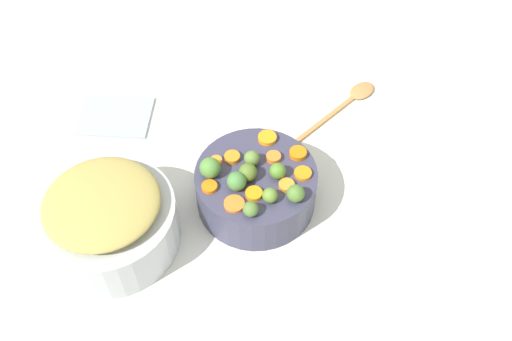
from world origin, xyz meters
name	(u,v)px	position (x,y,z in m)	size (l,w,h in m)	color
tabletop	(251,196)	(0.00, 0.00, 0.01)	(2.40, 2.40, 0.02)	silver
serving_bowl_carrots	(256,188)	(-0.02, 0.01, 0.07)	(0.25, 0.25, 0.09)	#393850
metal_pot	(109,225)	(0.20, 0.22, 0.07)	(0.27, 0.27, 0.11)	#B1B5BB
stuffing_mound	(101,203)	(0.20, 0.22, 0.15)	(0.22, 0.22, 0.04)	tan
carrot_slice_0	(287,185)	(-0.09, 0.02, 0.12)	(0.03, 0.03, 0.01)	orange
carrot_slice_1	(303,173)	(-0.10, -0.03, 0.12)	(0.03, 0.03, 0.01)	orange
carrot_slice_2	(210,187)	(0.05, 0.09, 0.12)	(0.03, 0.03, 0.01)	orange
carrot_slice_3	(254,194)	(-0.04, 0.06, 0.12)	(0.03, 0.03, 0.01)	orange
carrot_slice_4	(267,138)	(0.00, -0.08, 0.12)	(0.04, 0.04, 0.01)	orange
carrot_slice_5	(216,161)	(0.07, 0.02, 0.12)	(0.02, 0.02, 0.01)	orange
carrot_slice_6	(234,204)	(-0.02, 0.10, 0.12)	(0.04, 0.04, 0.01)	orange
carrot_slice_7	(233,156)	(0.04, 0.00, 0.12)	(0.03, 0.03, 0.01)	orange
carrot_slice_8	(298,153)	(-0.07, -0.07, 0.12)	(0.04, 0.04, 0.01)	orange
carrot_slice_9	(274,157)	(-0.03, -0.04, 0.12)	(0.03, 0.03, 0.01)	orange
brussels_sprout_0	(278,170)	(-0.06, 0.00, 0.13)	(0.03, 0.03, 0.03)	#4F7E2B
brussels_sprout_1	(238,182)	(0.00, 0.06, 0.13)	(0.04, 0.04, 0.04)	#457A3A
brussels_sprout_2	(251,209)	(-0.05, 0.10, 0.13)	(0.03, 0.03, 0.03)	#507132
brussels_sprout_3	(210,168)	(0.06, 0.05, 0.13)	(0.04, 0.04, 0.04)	#4D8136
brussels_sprout_4	(296,193)	(-0.11, 0.04, 0.13)	(0.03, 0.03, 0.03)	#4D732F
brussels_sprout_5	(248,172)	(-0.01, 0.03, 0.13)	(0.04, 0.04, 0.04)	#516C27
brussels_sprout_6	(253,159)	(0.00, -0.01, 0.13)	(0.03, 0.03, 0.03)	#5A7A35
brussels_sprout_7	(270,195)	(-0.07, 0.06, 0.13)	(0.03, 0.03, 0.03)	olive
wooden_spoon	(349,101)	(-0.09, -0.35, 0.03)	(0.13, 0.30, 0.01)	#AF7C45
dish_towel	(115,116)	(0.39, -0.06, 0.02)	(0.17, 0.13, 0.01)	#9BA6BC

